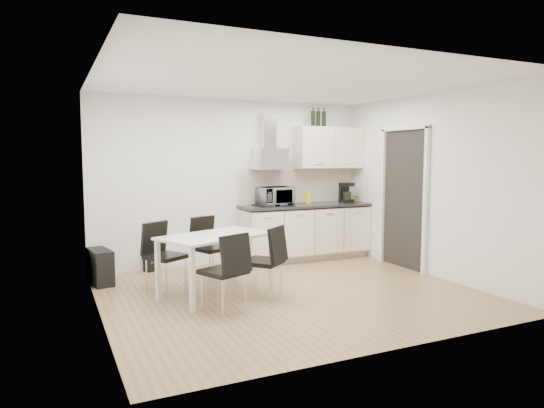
# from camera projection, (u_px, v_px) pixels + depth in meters

# --- Properties ---
(ground) EXTENTS (4.50, 4.50, 0.00)m
(ground) POSITION_uv_depth(u_px,v_px,m) (290.00, 293.00, 6.07)
(ground) COLOR #A48053
(ground) RESTS_ON ground
(wall_back) EXTENTS (4.50, 0.10, 2.60)m
(wall_back) POSITION_uv_depth(u_px,v_px,m) (234.00, 182.00, 7.75)
(wall_back) COLOR white
(wall_back) RESTS_ON ground
(wall_front) EXTENTS (4.50, 0.10, 2.60)m
(wall_front) POSITION_uv_depth(u_px,v_px,m) (397.00, 203.00, 4.14)
(wall_front) COLOR white
(wall_front) RESTS_ON ground
(wall_left) EXTENTS (0.10, 4.00, 2.60)m
(wall_left) POSITION_uv_depth(u_px,v_px,m) (97.00, 195.00, 5.00)
(wall_left) COLOR white
(wall_left) RESTS_ON ground
(wall_right) EXTENTS (0.10, 4.00, 2.60)m
(wall_right) POSITION_uv_depth(u_px,v_px,m) (431.00, 185.00, 6.89)
(wall_right) COLOR white
(wall_right) RESTS_ON ground
(ceiling) EXTENTS (4.50, 4.50, 0.00)m
(ceiling) POSITION_uv_depth(u_px,v_px,m) (291.00, 81.00, 5.82)
(ceiling) COLOR white
(ceiling) RESTS_ON wall_back
(doorway) EXTENTS (0.08, 1.04, 2.10)m
(doorway) POSITION_uv_depth(u_px,v_px,m) (403.00, 199.00, 7.39)
(doorway) COLOR white
(doorway) RESTS_ON ground
(kitchenette) EXTENTS (2.22, 0.64, 2.52)m
(kitchenette) POSITION_uv_depth(u_px,v_px,m) (307.00, 209.00, 8.05)
(kitchenette) COLOR beige
(kitchenette) RESTS_ON ground
(dining_table) EXTENTS (1.53, 1.21, 0.75)m
(dining_table) POSITION_uv_depth(u_px,v_px,m) (216.00, 242.00, 5.92)
(dining_table) COLOR white
(dining_table) RESTS_ON ground
(chair_far_left) EXTENTS (0.64, 0.66, 0.88)m
(chair_far_left) POSITION_uv_depth(u_px,v_px,m) (166.00, 257.00, 6.07)
(chair_far_left) COLOR black
(chair_far_left) RESTS_ON ground
(chair_far_right) EXTENTS (0.60, 0.63, 0.88)m
(chair_far_right) POSITION_uv_depth(u_px,v_px,m) (211.00, 249.00, 6.62)
(chair_far_right) COLOR black
(chair_far_right) RESTS_ON ground
(chair_near_left) EXTENTS (0.60, 0.63, 0.88)m
(chair_near_left) POSITION_uv_depth(u_px,v_px,m) (224.00, 272.00, 5.28)
(chair_near_left) COLOR black
(chair_near_left) RESTS_ON ground
(chair_near_right) EXTENTS (0.66, 0.67, 0.88)m
(chair_near_right) POSITION_uv_depth(u_px,v_px,m) (263.00, 263.00, 5.77)
(chair_near_right) COLOR black
(chair_near_right) RESTS_ON ground
(guitar_amp) EXTENTS (0.33, 0.59, 0.47)m
(guitar_amp) POSITION_uv_depth(u_px,v_px,m) (100.00, 267.00, 6.47)
(guitar_amp) COLOR black
(guitar_amp) RESTS_ON ground
(floor_speaker) EXTENTS (0.20, 0.19, 0.27)m
(floor_speaker) POSITION_uv_depth(u_px,v_px,m) (150.00, 262.00, 7.20)
(floor_speaker) COLOR black
(floor_speaker) RESTS_ON ground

